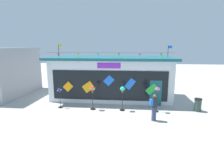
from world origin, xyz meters
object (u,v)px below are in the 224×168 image
object	(u,v)px
kite_shop_building	(112,77)
wind_spinner_center_left	(122,92)
wind_spinner_left	(92,91)
trash_bin	(198,105)
wind_spinner_far_left	(60,96)
wind_spinner_center_right	(157,92)
person_near_camera	(154,107)

from	to	relation	value
kite_shop_building	wind_spinner_center_left	bearing A→B (deg)	-72.13
wind_spinner_left	trash_bin	distance (m)	7.60
kite_shop_building	wind_spinner_left	size ratio (longest dim) A/B	6.00
wind_spinner_left	trash_bin	xyz separation A→B (m)	(7.54, 0.39, -0.89)
kite_shop_building	wind_spinner_far_left	world-z (taller)	kite_shop_building
wind_spinner_center_left	wind_spinner_center_right	xyz separation A→B (m)	(2.43, -0.04, 0.07)
wind_spinner_left	wind_spinner_center_left	xyz separation A→B (m)	(2.17, -0.00, -0.02)
kite_shop_building	wind_spinner_far_left	bearing A→B (deg)	-136.78
person_near_camera	wind_spinner_center_right	bearing A→B (deg)	-24.22
wind_spinner_center_right	wind_spinner_center_left	bearing A→B (deg)	178.95
wind_spinner_center_right	trash_bin	world-z (taller)	wind_spinner_center_right
kite_shop_building	trash_bin	bearing A→B (deg)	-25.46
kite_shop_building	person_near_camera	bearing A→B (deg)	-58.63
wind_spinner_left	person_near_camera	distance (m)	4.54
wind_spinner_center_right	trash_bin	distance (m)	3.11
wind_spinner_far_left	person_near_camera	world-z (taller)	person_near_camera
wind_spinner_far_left	wind_spinner_center_right	distance (m)	7.15
kite_shop_building	person_near_camera	xyz separation A→B (m)	(3.14, -5.16, -0.98)
wind_spinner_center_left	wind_spinner_left	bearing A→B (deg)	179.91
wind_spinner_far_left	trash_bin	xyz separation A→B (m)	(10.06, 0.26, -0.41)
wind_spinner_far_left	person_near_camera	size ratio (longest dim) A/B	0.91
wind_spinner_center_left	wind_spinner_center_right	size ratio (longest dim) A/B	0.98
wind_spinner_far_left	wind_spinner_left	xyz separation A→B (m)	(2.52, -0.13, 0.49)
kite_shop_building	wind_spinner_far_left	size ratio (longest dim) A/B	6.85
wind_spinner_left	wind_spinner_far_left	bearing A→B (deg)	177.12
kite_shop_building	wind_spinner_far_left	xyz separation A→B (m)	(-3.57, -3.35, -0.98)
person_near_camera	trash_bin	world-z (taller)	person_near_camera
wind_spinner_center_right	kite_shop_building	bearing A→B (deg)	135.23
wind_spinner_left	person_near_camera	size ratio (longest dim) A/B	1.04
wind_spinner_center_left	person_near_camera	xyz separation A→B (m)	(2.02, -1.67, -0.46)
kite_shop_building	trash_bin	size ratio (longest dim) A/B	11.20
wind_spinner_center_left	trash_bin	world-z (taller)	wind_spinner_center_left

